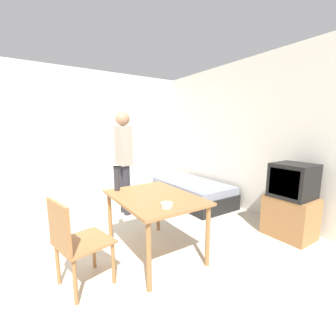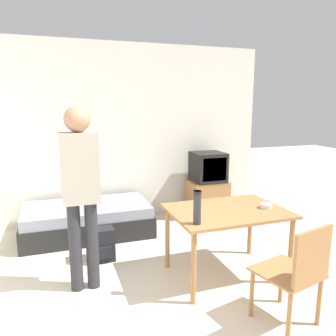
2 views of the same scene
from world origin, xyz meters
name	(u,v)px [view 1 (image 1 of 2)]	position (x,y,z in m)	size (l,w,h in m)	color
ground_plane	(27,255)	(0.00, 0.00, 0.00)	(20.00, 20.00, 0.00)	beige
wall_back	(231,136)	(0.00, 3.50, 1.35)	(4.92, 0.06, 2.70)	silver
wall_left	(108,135)	(-1.99, 1.74, 1.35)	(0.06, 4.47, 2.70)	silver
daybed	(192,192)	(-0.47, 2.93, 0.21)	(1.73, 0.93, 0.43)	black
tv	(291,202)	(1.45, 3.11, 0.50)	(0.60, 0.48, 1.04)	#9E6B3D
dining_table	(154,203)	(0.80, 1.31, 0.64)	(1.18, 0.85, 0.73)	#9E6B3D
wooden_chair	(73,239)	(0.93, 0.39, 0.50)	(0.55, 0.55, 0.89)	#9E6B3D
person_standing	(124,155)	(-0.63, 1.54, 1.05)	(0.34, 0.24, 1.78)	#28282D
thermos_flask	(117,177)	(0.34, 1.04, 0.90)	(0.07, 0.07, 0.31)	#2D2D33
mate_bowl	(167,205)	(1.21, 1.22, 0.75)	(0.12, 0.12, 0.05)	beige
backpack	(158,201)	(-0.39, 2.07, 0.19)	(0.28, 0.23, 0.39)	black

